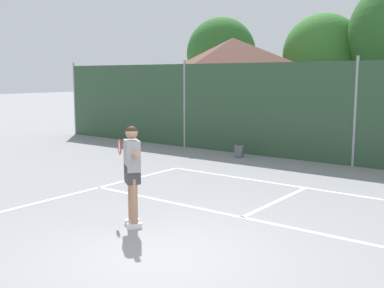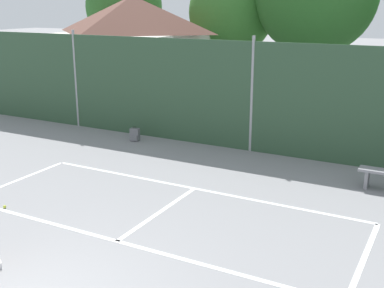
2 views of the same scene
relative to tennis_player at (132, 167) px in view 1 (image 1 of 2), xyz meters
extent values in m
plane|color=gray|center=(1.32, -0.81, -1.11)|extent=(120.00, 120.00, 0.00)
cube|color=white|center=(1.32, 4.69, -1.11)|extent=(8.20, 0.10, 0.01)
cube|color=white|center=(-2.78, -0.81, -1.11)|extent=(0.10, 11.00, 0.01)
cube|color=white|center=(1.32, 1.67, -1.11)|extent=(8.20, 0.10, 0.01)
cube|color=white|center=(1.32, 3.15, -1.11)|extent=(0.10, 2.97, 0.01)
cube|color=#2D4C33|center=(1.32, 8.19, 0.48)|extent=(26.00, 0.05, 3.17)
cylinder|color=#99999E|center=(-11.68, 8.19, 0.55)|extent=(0.09, 0.09, 3.32)
cylinder|color=#99999E|center=(-5.18, 8.19, 0.55)|extent=(0.09, 0.09, 3.32)
cylinder|color=#99999E|center=(1.32, 8.19, 0.55)|extent=(0.09, 0.09, 3.32)
cube|color=silver|center=(-6.10, 13.06, 0.38)|extent=(5.32, 4.74, 2.97)
pyramid|color=brown|center=(-6.10, 13.06, 2.62)|extent=(5.75, 5.12, 1.52)
cylinder|color=brown|center=(-9.09, 16.57, 0.03)|extent=(0.36, 0.36, 2.28)
ellipsoid|color=#2D6628|center=(-9.09, 16.57, 2.88)|extent=(4.02, 3.62, 4.02)
cylinder|color=brown|center=(-3.09, 16.57, -0.06)|extent=(0.36, 0.36, 2.09)
ellipsoid|color=#38752D|center=(-3.09, 16.57, 2.67)|extent=(3.96, 3.56, 3.96)
cube|color=silver|center=(0.11, -0.07, -1.06)|extent=(0.25, 0.28, 0.10)
cube|color=silver|center=(-0.09, 0.06, -1.06)|extent=(0.25, 0.28, 0.10)
cylinder|color=#A37556|center=(0.11, -0.07, -0.60)|extent=(0.13, 0.13, 0.82)
cylinder|color=#A37556|center=(-0.09, 0.06, -0.60)|extent=(0.13, 0.13, 0.82)
cube|color=#38383D|center=(0.01, -0.01, -0.13)|extent=(0.43, 0.40, 0.32)
cube|color=gray|center=(0.01, -0.01, 0.21)|extent=(0.47, 0.43, 0.56)
sphere|color=#A37556|center=(0.01, -0.01, 0.62)|extent=(0.22, 0.22, 0.22)
sphere|color=black|center=(0.01, -0.01, 0.64)|extent=(0.21, 0.21, 0.21)
cylinder|color=#A37556|center=(-0.17, 0.09, 0.31)|extent=(0.51, 0.39, 0.17)
cylinder|color=#A37556|center=(0.24, -0.17, 0.26)|extent=(0.47, 0.36, 0.22)
cylinder|color=black|center=(-0.34, 0.18, 0.26)|extent=(0.27, 0.20, 0.04)
torus|color=red|center=(-0.66, 0.34, 0.26)|extent=(0.26, 0.19, 0.30)
cylinder|color=silver|center=(-0.66, 0.34, 0.26)|extent=(0.22, 0.15, 0.26)
sphere|color=#CCE033|center=(-1.70, 1.77, -1.08)|extent=(0.07, 0.07, 0.07)
cube|color=slate|center=(-2.29, 7.49, -0.91)|extent=(0.31, 0.24, 0.40)
cube|color=slate|center=(-2.26, 7.37, -0.99)|extent=(0.23, 0.11, 0.18)
torus|color=black|center=(-2.29, 7.49, -0.69)|extent=(0.09, 0.04, 0.09)
camera|label=1|loc=(5.84, -5.94, 1.63)|focal=43.72mm
camera|label=2|loc=(6.41, -4.91, 3.10)|focal=46.28mm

